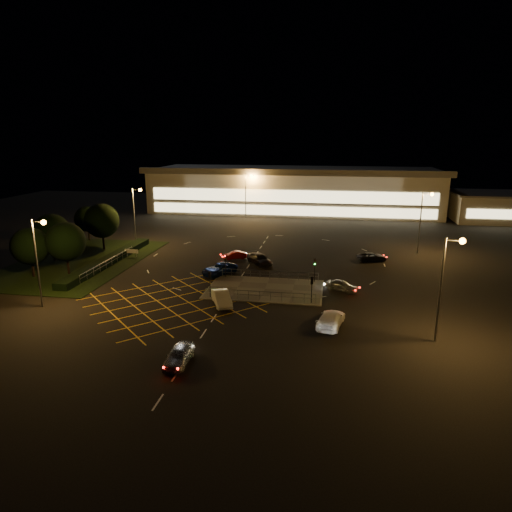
% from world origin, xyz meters
% --- Properties ---
extents(ground, '(180.00, 180.00, 0.00)m').
position_xyz_m(ground, '(0.00, 0.00, 0.00)').
color(ground, black).
rests_on(ground, ground).
extents(pedestrian_island, '(14.00, 9.00, 0.12)m').
position_xyz_m(pedestrian_island, '(2.00, -2.00, 0.06)').
color(pedestrian_island, '#4C4944').
rests_on(pedestrian_island, ground).
extents(grass_verge, '(18.00, 30.00, 0.08)m').
position_xyz_m(grass_verge, '(-28.00, 6.00, 0.04)').
color(grass_verge, black).
rests_on(grass_verge, ground).
extents(hedge, '(2.00, 26.00, 1.00)m').
position_xyz_m(hedge, '(-23.00, 6.00, 0.50)').
color(hedge, black).
rests_on(hedge, ground).
extents(supermarket, '(72.00, 26.50, 10.50)m').
position_xyz_m(supermarket, '(0.00, 61.95, 5.31)').
color(supermarket, beige).
rests_on(supermarket, ground).
extents(retail_unit_a, '(18.80, 14.80, 6.35)m').
position_xyz_m(retail_unit_a, '(46.00, 53.97, 3.21)').
color(retail_unit_a, beige).
rests_on(retail_unit_a, ground).
extents(streetlight_sw, '(1.78, 0.56, 10.03)m').
position_xyz_m(streetlight_sw, '(-21.56, -12.00, 6.56)').
color(streetlight_sw, slate).
rests_on(streetlight_sw, ground).
extents(streetlight_se, '(1.78, 0.56, 10.03)m').
position_xyz_m(streetlight_se, '(20.44, -14.00, 6.56)').
color(streetlight_se, slate).
rests_on(streetlight_se, ground).
extents(streetlight_nw, '(1.78, 0.56, 10.03)m').
position_xyz_m(streetlight_nw, '(-23.56, 18.00, 6.56)').
color(streetlight_nw, slate).
rests_on(streetlight_nw, ground).
extents(streetlight_ne, '(1.78, 0.56, 10.03)m').
position_xyz_m(streetlight_ne, '(24.44, 20.00, 6.56)').
color(streetlight_ne, slate).
rests_on(streetlight_ne, ground).
extents(streetlight_far_left, '(1.78, 0.56, 10.03)m').
position_xyz_m(streetlight_far_left, '(-9.56, 48.00, 6.56)').
color(streetlight_far_left, slate).
rests_on(streetlight_far_left, ground).
extents(streetlight_far_right, '(1.78, 0.56, 10.03)m').
position_xyz_m(streetlight_far_right, '(30.44, 50.00, 6.56)').
color(streetlight_far_right, slate).
rests_on(streetlight_far_right, ground).
extents(signal_sw, '(0.28, 0.30, 3.15)m').
position_xyz_m(signal_sw, '(-4.00, -5.99, 2.37)').
color(signal_sw, black).
rests_on(signal_sw, pedestrian_island).
extents(signal_se, '(0.28, 0.30, 3.15)m').
position_xyz_m(signal_se, '(8.00, -5.99, 2.37)').
color(signal_se, black).
rests_on(signal_se, pedestrian_island).
extents(signal_nw, '(0.28, 0.30, 3.15)m').
position_xyz_m(signal_nw, '(-4.00, 1.99, 2.37)').
color(signal_nw, black).
rests_on(signal_nw, pedestrian_island).
extents(signal_ne, '(0.28, 0.30, 3.15)m').
position_xyz_m(signal_ne, '(8.00, 1.99, 2.37)').
color(signal_ne, black).
rests_on(signal_ne, pedestrian_island).
extents(tree_a, '(5.04, 5.04, 6.86)m').
position_xyz_m(tree_a, '(-30.00, -2.00, 4.33)').
color(tree_a, black).
rests_on(tree_a, ground).
extents(tree_b, '(5.40, 5.40, 7.35)m').
position_xyz_m(tree_b, '(-32.00, 6.00, 4.64)').
color(tree_b, black).
rests_on(tree_b, ground).
extents(tree_c, '(5.76, 5.76, 7.84)m').
position_xyz_m(tree_c, '(-28.00, 14.00, 4.95)').
color(tree_c, black).
rests_on(tree_c, ground).
extents(tree_d, '(4.68, 4.68, 6.37)m').
position_xyz_m(tree_d, '(-34.00, 20.00, 4.02)').
color(tree_d, black).
rests_on(tree_d, ground).
extents(tree_e, '(5.40, 5.40, 7.35)m').
position_xyz_m(tree_e, '(-26.00, 0.00, 4.64)').
color(tree_e, black).
rests_on(tree_e, ground).
extents(car_near_silver, '(1.83, 4.46, 1.51)m').
position_xyz_m(car_near_silver, '(-2.37, -22.16, 0.76)').
color(car_near_silver, '#A9ACB1').
rests_on(car_near_silver, ground).
extents(car_queue_white, '(3.51, 5.06, 1.58)m').
position_xyz_m(car_queue_white, '(-2.12, -7.95, 0.79)').
color(car_queue_white, white).
rests_on(car_queue_white, ground).
extents(car_left_blue, '(4.92, 6.03, 1.53)m').
position_xyz_m(car_left_blue, '(-5.27, 3.56, 0.76)').
color(car_left_blue, navy).
rests_on(car_left_blue, ground).
extents(car_far_dkgrey, '(4.97, 5.45, 1.53)m').
position_xyz_m(car_far_dkgrey, '(-0.54, 9.49, 0.76)').
color(car_far_dkgrey, black).
rests_on(car_far_dkgrey, ground).
extents(car_right_silver, '(4.39, 3.28, 1.39)m').
position_xyz_m(car_right_silver, '(11.50, -0.91, 0.70)').
color(car_right_silver, '#A9ACB0').
rests_on(car_right_silver, ground).
extents(car_circ_red, '(3.93, 2.87, 1.23)m').
position_xyz_m(car_circ_red, '(-4.86, 11.74, 0.62)').
color(car_circ_red, maroon).
rests_on(car_circ_red, ground).
extents(car_east_grey, '(4.95, 3.27, 1.26)m').
position_xyz_m(car_east_grey, '(16.30, 14.18, 0.63)').
color(car_east_grey, black).
rests_on(car_east_grey, ground).
extents(car_approach_white, '(3.24, 5.79, 1.59)m').
position_xyz_m(car_approach_white, '(10.25, -12.10, 0.79)').
color(car_approach_white, silver).
rests_on(car_approach_white, ground).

